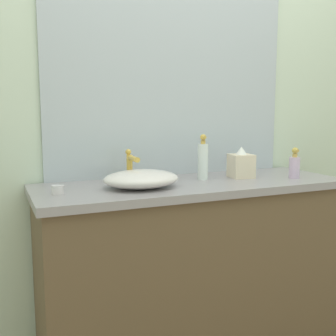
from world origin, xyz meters
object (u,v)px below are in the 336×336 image
Objects in this scene: soap_dispenser at (203,160)px; candle_jar at (58,190)px; sink_basin at (141,179)px; lotion_bottle at (294,165)px; tissue_box at (241,164)px.

soap_dispenser reaches higher than candle_jar.
sink_basin is at bearing -166.54° from soap_dispenser.
sink_basin is 0.37m from candle_jar.
candle_jar is at bearing 177.06° from lotion_bottle.
candle_jar is at bearing -173.48° from soap_dispenser.
soap_dispenser is at bearing 173.97° from tissue_box.
soap_dispenser is at bearing 13.46° from sink_basin.
soap_dispenser is at bearing 162.45° from lotion_bottle.
tissue_box reaches higher than candle_jar.
sink_basin is at bearing -0.43° from candle_jar.
tissue_box is (0.21, -0.02, -0.03)m from soap_dispenser.
sink_basin is 2.14× the size of tissue_box.
lotion_bottle is 1.18m from candle_jar.
candle_jar is at bearing -176.29° from tissue_box.
sink_basin is 0.57m from tissue_box.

